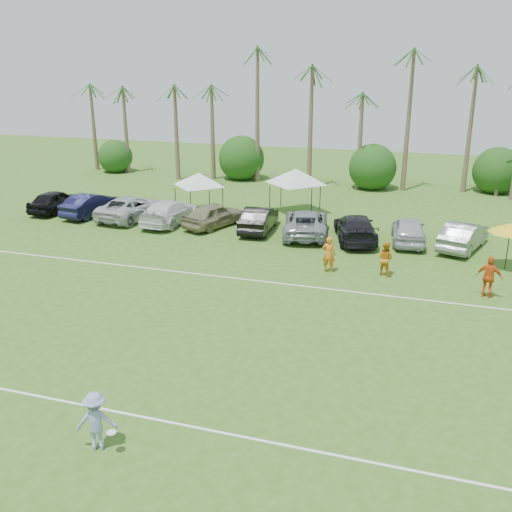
% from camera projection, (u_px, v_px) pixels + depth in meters
% --- Properties ---
extents(ground, '(120.00, 120.00, 0.00)m').
position_uv_depth(ground, '(8.00, 435.00, 16.59)').
color(ground, '#38611D').
rests_on(ground, ground).
extents(field_lines, '(80.00, 12.10, 0.01)m').
position_uv_depth(field_lines, '(141.00, 322.00, 23.80)').
color(field_lines, white).
rests_on(field_lines, ground).
extents(palm_tree_0, '(2.40, 2.40, 8.90)m').
position_uv_depth(palm_tree_0, '(82.00, 93.00, 54.74)').
color(palm_tree_0, brown).
rests_on(palm_tree_0, ground).
extents(palm_tree_1, '(2.40, 2.40, 9.90)m').
position_uv_depth(palm_tree_1, '(128.00, 84.00, 53.03)').
color(palm_tree_1, brown).
rests_on(palm_tree_1, ground).
extents(palm_tree_2, '(2.40, 2.40, 10.90)m').
position_uv_depth(palm_tree_2, '(176.00, 75.00, 51.33)').
color(palm_tree_2, brown).
rests_on(palm_tree_2, ground).
extents(palm_tree_3, '(2.40, 2.40, 11.90)m').
position_uv_depth(palm_tree_3, '(218.00, 65.00, 49.91)').
color(palm_tree_3, brown).
rests_on(palm_tree_3, ground).
extents(palm_tree_4, '(2.40, 2.40, 8.90)m').
position_uv_depth(palm_tree_4, '(261.00, 96.00, 49.60)').
color(palm_tree_4, brown).
rests_on(palm_tree_4, ground).
extents(palm_tree_5, '(2.40, 2.40, 9.90)m').
position_uv_depth(palm_tree_5, '(306.00, 86.00, 48.18)').
color(palm_tree_5, brown).
rests_on(palm_tree_5, ground).
extents(palm_tree_6, '(2.40, 2.40, 10.90)m').
position_uv_depth(palm_tree_6, '(354.00, 76.00, 46.76)').
color(palm_tree_6, brown).
rests_on(palm_tree_6, ground).
extents(palm_tree_7, '(2.40, 2.40, 11.90)m').
position_uv_depth(palm_tree_7, '(405.00, 65.00, 45.34)').
color(palm_tree_7, brown).
rests_on(palm_tree_7, ground).
extents(palm_tree_8, '(2.40, 2.40, 8.90)m').
position_uv_depth(palm_tree_8, '(468.00, 100.00, 44.74)').
color(palm_tree_8, brown).
rests_on(palm_tree_8, ground).
extents(bush_tree_0, '(4.00, 4.00, 4.00)m').
position_uv_depth(bush_tree_0, '(120.00, 152.00, 56.62)').
color(bush_tree_0, brown).
rests_on(bush_tree_0, ground).
extents(bush_tree_1, '(4.00, 4.00, 4.00)m').
position_uv_depth(bush_tree_1, '(243.00, 159.00, 52.91)').
color(bush_tree_1, brown).
rests_on(bush_tree_1, ground).
extents(bush_tree_2, '(4.00, 4.00, 4.00)m').
position_uv_depth(bush_tree_2, '(374.00, 165.00, 49.48)').
color(bush_tree_2, brown).
rests_on(bush_tree_2, ground).
extents(bush_tree_3, '(4.00, 4.00, 4.00)m').
position_uv_depth(bush_tree_3, '(498.00, 172.00, 46.62)').
color(bush_tree_3, brown).
rests_on(bush_tree_3, ground).
extents(sideline_player_a, '(0.70, 0.47, 1.90)m').
position_uv_depth(sideline_player_a, '(329.00, 254.00, 29.26)').
color(sideline_player_a, orange).
rests_on(sideline_player_a, ground).
extents(sideline_player_b, '(1.05, 0.95, 1.77)m').
position_uv_depth(sideline_player_b, '(385.00, 258.00, 28.83)').
color(sideline_player_b, orange).
rests_on(sideline_player_b, ground).
extents(sideline_player_c, '(1.23, 0.73, 1.97)m').
position_uv_depth(sideline_player_c, '(489.00, 277.00, 26.05)').
color(sideline_player_c, '#DC5718').
rests_on(sideline_player_c, ground).
extents(canopy_tent_left, '(4.04, 4.04, 3.27)m').
position_uv_depth(canopy_tent_left, '(199.00, 173.00, 40.69)').
color(canopy_tent_left, black).
rests_on(canopy_tent_left, ground).
extents(canopy_tent_right, '(4.58, 4.58, 3.71)m').
position_uv_depth(canopy_tent_right, '(296.00, 169.00, 40.15)').
color(canopy_tent_right, black).
rests_on(canopy_tent_right, ground).
extents(market_umbrella, '(2.22, 2.22, 2.48)m').
position_uv_depth(market_umbrella, '(511.00, 228.00, 29.27)').
color(market_umbrella, black).
rests_on(market_umbrella, ground).
extents(frisbee_player, '(1.32, 1.04, 1.76)m').
position_uv_depth(frisbee_player, '(96.00, 421.00, 15.79)').
color(frisbee_player, '#8A94C4').
rests_on(frisbee_player, ground).
extents(parked_car_0, '(1.93, 4.70, 1.59)m').
position_uv_depth(parked_car_0, '(55.00, 201.00, 41.14)').
color(parked_car_0, black).
rests_on(parked_car_0, ground).
extents(parked_car_1, '(2.34, 5.02, 1.59)m').
position_uv_depth(parked_car_1, '(91.00, 205.00, 40.09)').
color(parked_car_1, '#121234').
rests_on(parked_car_1, ground).
extents(parked_car_2, '(3.18, 5.96, 1.59)m').
position_uv_depth(parked_car_2, '(131.00, 207.00, 39.31)').
color(parked_car_2, '#B8BABD').
rests_on(parked_car_2, ground).
extents(parked_car_3, '(2.55, 5.61, 1.59)m').
position_uv_depth(parked_car_3, '(170.00, 212.00, 38.11)').
color(parked_car_3, white).
rests_on(parked_car_3, ground).
extents(parked_car_4, '(3.41, 5.04, 1.59)m').
position_uv_depth(parked_car_4, '(214.00, 215.00, 37.34)').
color(parked_car_4, gray).
rests_on(parked_car_4, ground).
extents(parked_car_5, '(2.05, 4.95, 1.59)m').
position_uv_depth(parked_car_5, '(259.00, 219.00, 36.43)').
color(parked_car_5, black).
rests_on(parked_car_5, ground).
extents(parked_car_6, '(3.71, 6.14, 1.59)m').
position_uv_depth(parked_car_6, '(306.00, 223.00, 35.50)').
color(parked_car_6, gray).
rests_on(parked_car_6, ground).
extents(parked_car_7, '(3.59, 5.88, 1.59)m').
position_uv_depth(parked_car_7, '(355.00, 228.00, 34.46)').
color(parked_car_7, black).
rests_on(parked_car_7, ground).
extents(parked_car_8, '(2.37, 4.85, 1.59)m').
position_uv_depth(parked_car_8, '(409.00, 230.00, 34.00)').
color(parked_car_8, '#B8B7C4').
rests_on(parked_car_8, ground).
extents(parked_car_9, '(3.06, 5.12, 1.59)m').
position_uv_depth(parked_car_9, '(463.00, 236.00, 32.90)').
color(parked_car_9, slate).
rests_on(parked_car_9, ground).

